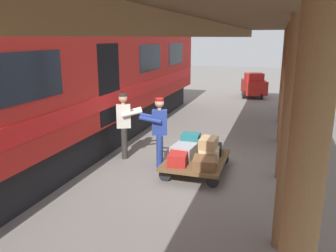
% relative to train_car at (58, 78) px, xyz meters
% --- Properties ---
extents(ground_plane, '(60.00, 60.00, 0.00)m').
position_rel_train_car_xyz_m(ground_plane, '(-3.74, 0.00, -2.06)').
color(ground_plane, slate).
extents(platform_canopy, '(3.20, 17.30, 3.56)m').
position_rel_train_car_xyz_m(platform_canopy, '(-5.66, 0.00, 1.18)').
color(platform_canopy, brown).
rests_on(platform_canopy, ground_plane).
extents(train_car, '(3.02, 16.55, 4.00)m').
position_rel_train_car_xyz_m(train_car, '(0.00, 0.00, 0.00)').
color(train_car, '#B21E19').
rests_on(train_car, ground_plane).
extents(luggage_cart, '(1.34, 1.83, 0.34)m').
position_rel_train_car_xyz_m(luggage_cart, '(-3.82, 0.26, -1.77)').
color(luggage_cart, brown).
rests_on(luggage_cart, ground_plane).
extents(suitcase_black_hardshell, '(0.48, 0.59, 0.20)m').
position_rel_train_car_xyz_m(suitcase_black_hardshell, '(-4.12, -0.24, -1.62)').
color(suitcase_black_hardshell, black).
rests_on(suitcase_black_hardshell, luggage_cart).
extents(suitcase_brown_leather, '(0.56, 0.62, 0.22)m').
position_rel_train_car_xyz_m(suitcase_brown_leather, '(-4.12, 0.76, -1.61)').
color(suitcase_brown_leather, brown).
rests_on(suitcase_brown_leather, luggage_cart).
extents(suitcase_gray_aluminum, '(0.56, 0.67, 0.30)m').
position_rel_train_car_xyz_m(suitcase_gray_aluminum, '(-3.52, 0.26, -1.57)').
color(suitcase_gray_aluminum, '#9EA0A5').
rests_on(suitcase_gray_aluminum, luggage_cart).
extents(suitcase_cream_canvas, '(0.50, 0.54, 0.28)m').
position_rel_train_car_xyz_m(suitcase_cream_canvas, '(-4.12, 0.26, -1.58)').
color(suitcase_cream_canvas, beige).
rests_on(suitcase_cream_canvas, luggage_cart).
extents(suitcase_yellow_case, '(0.52, 0.65, 0.22)m').
position_rel_train_car_xyz_m(suitcase_yellow_case, '(-3.52, -0.24, -1.62)').
color(suitcase_yellow_case, gold).
rests_on(suitcase_yellow_case, luggage_cart).
extents(suitcase_red_plastic, '(0.46, 0.57, 0.27)m').
position_rel_train_car_xyz_m(suitcase_red_plastic, '(-3.52, 0.76, -1.59)').
color(suitcase_red_plastic, '#AD231E').
rests_on(suitcase_red_plastic, luggage_cart).
extents(suitcase_tan_vintage, '(0.38, 0.54, 0.24)m').
position_rel_train_car_xyz_m(suitcase_tan_vintage, '(-4.09, 0.24, -1.32)').
color(suitcase_tan_vintage, tan).
rests_on(suitcase_tan_vintage, suitcase_cream_canvas).
extents(suitcase_teal_softside, '(0.46, 0.46, 0.22)m').
position_rel_train_car_xyz_m(suitcase_teal_softside, '(-3.55, -0.25, -1.40)').
color(suitcase_teal_softside, '#1E666B').
rests_on(suitcase_teal_softside, suitcase_yellow_case).
extents(porter_in_overalls, '(0.73, 0.56, 1.70)m').
position_rel_train_car_xyz_m(porter_in_overalls, '(-2.86, 0.18, -1.14)').
color(porter_in_overalls, navy).
rests_on(porter_in_overalls, ground_plane).
extents(porter_by_door, '(0.74, 0.61, 1.70)m').
position_rel_train_car_xyz_m(porter_by_door, '(-1.80, -0.16, -1.14)').
color(porter_by_door, '#332D28').
rests_on(porter_by_door, ground_plane).
extents(baggage_tug, '(1.50, 1.93, 1.30)m').
position_rel_train_car_xyz_m(baggage_tug, '(-4.32, -10.76, -1.43)').
color(baggage_tug, '#B21E19').
rests_on(baggage_tug, ground_plane).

